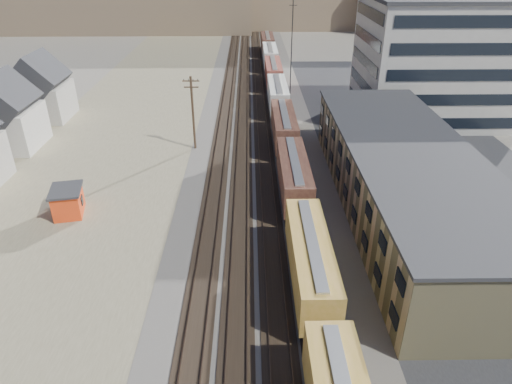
{
  "coord_description": "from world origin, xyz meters",
  "views": [
    {
      "loc": [
        -0.99,
        -16.53,
        24.85
      ],
      "look_at": [
        -0.37,
        23.66,
        3.0
      ],
      "focal_mm": 32.0,
      "sensor_mm": 36.0,
      "label": 1
    }
  ],
  "objects_px": {
    "utility_pole_north": "(193,112)",
    "parked_car_blue": "(383,105)",
    "maintenance_shed": "(68,201)",
    "freight_train": "(281,109)"
  },
  "relations": [
    {
      "from": "parked_car_blue",
      "to": "maintenance_shed",
      "type": "bearing_deg",
      "value": -164.28
    },
    {
      "from": "utility_pole_north",
      "to": "maintenance_shed",
      "type": "xyz_separation_m",
      "value": [
        -11.36,
        -17.26,
        -3.81
      ]
    },
    {
      "from": "maintenance_shed",
      "to": "parked_car_blue",
      "type": "relative_size",
      "value": 0.86
    },
    {
      "from": "utility_pole_north",
      "to": "parked_car_blue",
      "type": "bearing_deg",
      "value": 28.98
    },
    {
      "from": "freight_train",
      "to": "utility_pole_north",
      "type": "relative_size",
      "value": 11.97
    },
    {
      "from": "freight_train",
      "to": "maintenance_shed",
      "type": "distance_m",
      "value": 35.13
    },
    {
      "from": "freight_train",
      "to": "utility_pole_north",
      "type": "bearing_deg",
      "value": -144.81
    },
    {
      "from": "maintenance_shed",
      "to": "parked_car_blue",
      "type": "distance_m",
      "value": 53.9
    },
    {
      "from": "parked_car_blue",
      "to": "utility_pole_north",
      "type": "bearing_deg",
      "value": -174.54
    },
    {
      "from": "utility_pole_north",
      "to": "parked_car_blue",
      "type": "height_order",
      "value": "utility_pole_north"
    }
  ]
}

